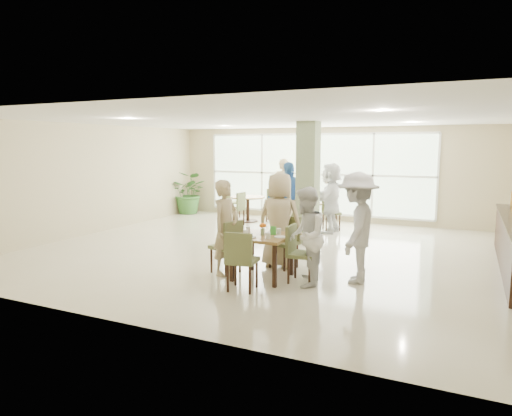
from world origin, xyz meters
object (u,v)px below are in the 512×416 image
at_px(potted_plant, 190,193).
at_px(teen_standing, 357,228).
at_px(round_table_right, 303,210).
at_px(teen_far, 280,220).
at_px(teen_right, 306,237).
at_px(adult_a, 288,199).
at_px(round_table_left, 248,203).
at_px(adult_standing, 283,190).
at_px(teen_left, 226,228).
at_px(adult_b, 331,198).
at_px(main_table, 263,241).

height_order(potted_plant, teen_standing, teen_standing).
relative_size(round_table_right, teen_standing, 0.55).
height_order(teen_far, teen_right, teen_far).
bearing_deg(adult_a, teen_right, -66.61).
xyz_separation_m(potted_plant, teen_right, (6.08, -5.86, 0.10)).
bearing_deg(round_table_right, teen_right, -70.21).
xyz_separation_m(round_table_left, adult_standing, (0.92, 0.56, 0.38)).
relative_size(teen_left, adult_standing, 0.89).
bearing_deg(teen_left, adult_standing, 20.96).
bearing_deg(teen_standing, adult_a, -146.00).
distance_m(teen_far, teen_right, 1.19).
bearing_deg(adult_a, teen_standing, -54.20).
xyz_separation_m(adult_b, adult_standing, (-1.81, 1.21, 0.03)).
height_order(main_table, adult_a, adult_a).
bearing_deg(round_table_right, adult_a, -97.39).
relative_size(teen_standing, adult_standing, 0.97).
relative_size(adult_a, adult_b, 1.02).
height_order(round_table_left, adult_b, adult_b).
xyz_separation_m(round_table_left, teen_right, (3.63, -5.27, 0.25)).
bearing_deg(adult_a, teen_left, -87.58).
xyz_separation_m(round_table_right, teen_right, (1.63, -4.54, 0.25)).
height_order(main_table, teen_left, teen_left).
xyz_separation_m(teen_standing, adult_a, (-2.44, 3.18, 0.01)).
distance_m(main_table, teen_far, 0.84).
bearing_deg(teen_standing, potted_plant, -131.70).
xyz_separation_m(round_table_right, teen_left, (0.16, -4.52, 0.28)).
height_order(main_table, adult_b, adult_b).
bearing_deg(potted_plant, round_table_right, -16.51).
bearing_deg(teen_left, round_table_left, 31.27).
bearing_deg(round_table_right, main_table, -79.28).
height_order(adult_a, adult_standing, adult_standing).
height_order(adult_b, adult_standing, adult_standing).
xyz_separation_m(round_table_left, teen_far, (2.82, -4.40, 0.33)).
bearing_deg(teen_right, main_table, -108.55).
bearing_deg(adult_standing, round_table_left, 24.96).
bearing_deg(round_table_left, teen_far, -57.32).
distance_m(teen_right, teen_standing, 0.89).
bearing_deg(adult_b, round_table_right, -82.16).
height_order(teen_right, teen_standing, teen_standing).
height_order(round_table_right, adult_b, adult_b).
distance_m(teen_standing, adult_a, 4.01).
bearing_deg(teen_far, teen_right, 131.48).
bearing_deg(round_table_left, adult_standing, 31.57).
height_order(potted_plant, teen_far, teen_far).
distance_m(round_table_left, potted_plant, 2.53).
bearing_deg(teen_left, potted_plant, 47.19).
height_order(main_table, teen_standing, teen_standing).
distance_m(round_table_left, teen_standing, 6.42).
height_order(teen_far, teen_standing, teen_standing).
relative_size(teen_right, adult_a, 0.86).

